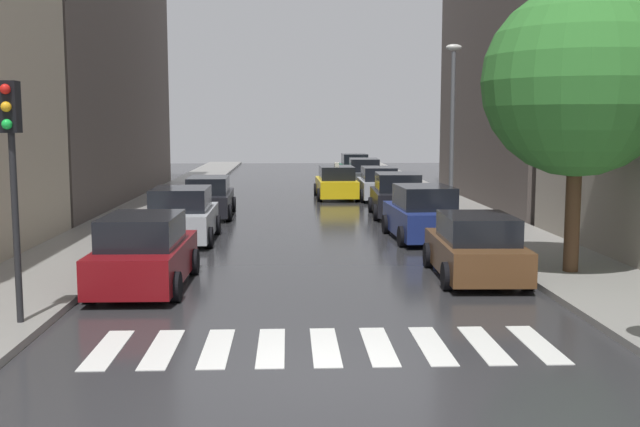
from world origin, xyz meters
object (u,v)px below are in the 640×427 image
object	(u,v)px
parked_car_right_fourth	(378,184)
traffic_light_left_corner	(11,148)
lamp_post_right	(452,118)
parked_car_right_sixth	(354,168)
parked_car_left_third	(209,198)
parked_car_right_fifth	(364,175)
parked_car_right_second	(423,215)
parked_car_right_nearest	(476,248)
street_tree_right	(578,82)
parked_car_left_nearest	(144,254)
parked_car_right_third	(397,196)
taxi_midroad	(336,183)
parked_car_left_second	(182,216)

from	to	relation	value
parked_car_right_fourth	traffic_light_left_corner	distance (m)	24.84
parked_car_right_fourth	lamp_post_right	size ratio (longest dim) A/B	0.68
parked_car_right_sixth	traffic_light_left_corner	distance (m)	36.38
parked_car_right_fourth	parked_car_right_sixth	size ratio (longest dim) A/B	1.08
parked_car_left_third	parked_car_right_fourth	world-z (taller)	parked_car_right_fourth
parked_car_right_fifth	parked_car_right_second	bearing A→B (deg)	-177.60
parked_car_right_nearest	traffic_light_left_corner	world-z (taller)	traffic_light_left_corner
traffic_light_left_corner	parked_car_right_fourth	bearing A→B (deg)	67.96
parked_car_right_fifth	street_tree_right	size ratio (longest dim) A/B	0.69
parked_car_right_fourth	parked_car_left_nearest	bearing A→B (deg)	159.05
parked_car_right_third	taxi_midroad	world-z (taller)	taxi_midroad
parked_car_right_second	parked_car_right_sixth	size ratio (longest dim) A/B	1.07
taxi_midroad	parked_car_right_third	bearing A→B (deg)	-165.96
parked_car_right_nearest	parked_car_right_fourth	distance (m)	18.74
parked_car_right_sixth	taxi_midroad	xyz separation A→B (m)	(-1.92, -11.57, -0.06)
parked_car_right_fourth	parked_car_right_sixth	bearing A→B (deg)	1.09
parked_car_left_nearest	traffic_light_left_corner	xyz separation A→B (m)	(-1.58, -3.45, 2.50)
parked_car_left_nearest	parked_car_right_fourth	bearing A→B (deg)	-20.99
parked_car_left_second	parked_car_left_third	xyz separation A→B (m)	(0.18, 6.35, -0.05)
parked_car_left_nearest	parked_car_left_third	size ratio (longest dim) A/B	0.93
parked_car_right_nearest	lamp_post_right	world-z (taller)	lamp_post_right
parked_car_left_third	taxi_midroad	world-z (taller)	taxi_midroad
parked_car_left_third	parked_car_right_nearest	distance (m)	14.57
parked_car_right_third	taxi_midroad	bearing A→B (deg)	17.26
parked_car_right_third	parked_car_right_sixth	size ratio (longest dim) A/B	1.05
parked_car_right_third	lamp_post_right	distance (m)	4.00
parked_car_right_fifth	parked_car_right_sixth	xyz separation A→B (m)	(-0.00, 6.21, 0.01)
parked_car_right_fourth	street_tree_right	world-z (taller)	street_tree_right
parked_car_right_nearest	lamp_post_right	size ratio (longest dim) A/B	0.64
parked_car_left_third	parked_car_left_second	bearing A→B (deg)	177.15
parked_car_right_nearest	parked_car_right_fourth	bearing A→B (deg)	2.09
lamp_post_right	parked_car_right_sixth	bearing A→B (deg)	95.05
parked_car_left_third	lamp_post_right	size ratio (longest dim) A/B	0.72
parked_car_right_second	parked_car_right_fourth	world-z (taller)	parked_car_right_second
parked_car_left_second	street_tree_right	bearing A→B (deg)	-121.10
parked_car_left_nearest	parked_car_right_nearest	world-z (taller)	parked_car_left_nearest
parked_car_right_second	parked_car_right_fifth	distance (m)	18.72
parked_car_right_third	parked_car_left_third	bearing A→B (deg)	89.76
parked_car_left_nearest	parked_car_right_second	xyz separation A→B (m)	(7.58, 6.74, 0.03)
parked_car_left_third	parked_car_right_fifth	bearing A→B (deg)	-32.48
parked_car_left_second	traffic_light_left_corner	world-z (taller)	traffic_light_left_corner
lamp_post_right	parked_car_right_nearest	bearing A→B (deg)	-99.15
parked_car_right_fourth	taxi_midroad	world-z (taller)	taxi_midroad
parked_car_right_third	traffic_light_left_corner	size ratio (longest dim) A/B	0.99
parked_car_left_nearest	lamp_post_right	world-z (taller)	lamp_post_right
taxi_midroad	parked_car_right_fourth	bearing A→B (deg)	-108.60
parked_car_right_third	traffic_light_left_corner	xyz separation A→B (m)	(-9.22, -16.21, 2.47)
parked_car_right_nearest	lamp_post_right	bearing A→B (deg)	-7.29
parked_car_left_second	parked_car_left_third	bearing A→B (deg)	-2.27
parked_car_right_sixth	lamp_post_right	bearing A→B (deg)	-175.72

